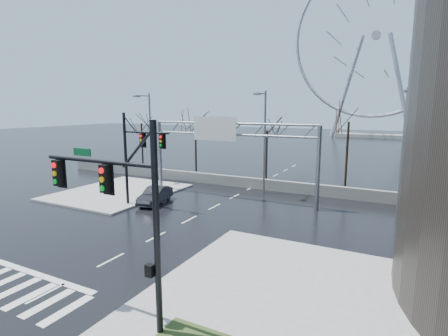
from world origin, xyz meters
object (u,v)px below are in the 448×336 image
Objects in this scene: signal_mast_far at (135,151)px; signal_mast_near at (126,205)px; sign_gantry at (226,143)px; car at (155,195)px; ferris_wheel at (376,42)px.

signal_mast_near is at bearing -49.74° from signal_mast_far.
car is (-4.85, -4.42, -4.45)m from sign_gantry.
signal_mast_near is at bearing -89.92° from ferris_wheel.
ferris_wheel reaches higher than signal_mast_far.
signal_mast_near is at bearing -73.81° from sign_gantry.
signal_mast_near is 1.80× the size of car.
sign_gantry is 82.91m from ferris_wheel.
sign_gantry is at bearing 106.19° from signal_mast_near.
signal_mast_near is 17.03m from signal_mast_far.
car is at bearing -96.90° from ferris_wheel.
ferris_wheel reaches higher than car.
signal_mast_near is 0.49× the size of sign_gantry.
sign_gantry is at bearing 47.53° from signal_mast_far.
ferris_wheel is at bearing 70.76° from car.
signal_mast_near reaches higher than car.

